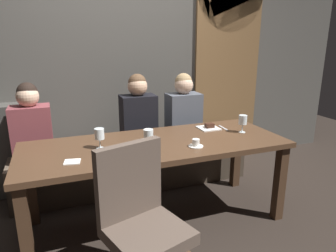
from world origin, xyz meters
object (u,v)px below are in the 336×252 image
wine_glass_near_left (148,135)px  espresso_cup (196,144)px  wine_glass_center_back (243,121)px  dining_table (156,152)px  dessert_plate (209,127)px  diner_redhead (31,125)px  chair_near_side (140,214)px  diner_far_end (183,111)px  wine_glass_end_left (99,135)px  diner_bearded (138,114)px  fork_on_table (223,128)px  banquette_bench (136,167)px

wine_glass_near_left → espresso_cup: bearing=-11.2°
wine_glass_center_back → espresso_cup: bearing=-160.5°
dining_table → dessert_plate: 0.65m
wine_glass_near_left → wine_glass_center_back: 0.96m
diner_redhead → wine_glass_center_back: diner_redhead is taller
chair_near_side → diner_redhead: 1.61m
diner_redhead → dining_table: bearing=-36.3°
chair_near_side → dessert_plate: (0.96, 0.94, 0.20)m
diner_far_end → wine_glass_end_left: (-1.01, -0.67, 0.04)m
diner_bearded → chair_near_side: bearing=-105.3°
diner_redhead → fork_on_table: bearing=-17.7°
espresso_cup → wine_glass_near_left: bearing=168.8°
diner_far_end → wine_glass_center_back: 0.76m
fork_on_table → dessert_plate: bearing=166.8°
diner_far_end → fork_on_table: bearing=-68.9°
diner_bearded → diner_far_end: diner_bearded is taller
wine_glass_center_back → espresso_cup: (-0.57, -0.20, -0.09)m
diner_redhead → wine_glass_center_back: bearing=-22.0°
chair_near_side → diner_bearded: bearing=74.7°
chair_near_side → wine_glass_near_left: 0.70m
wine_glass_near_left → wine_glass_center_back: (0.95, 0.13, -0.00)m
banquette_bench → wine_glass_center_back: 1.26m
diner_redhead → diner_far_end: (1.54, -0.04, 0.01)m
fork_on_table → espresso_cup: bearing=-138.7°
chair_near_side → diner_redhead: size_ratio=1.31×
dining_table → fork_on_table: fork_on_table is taller
dessert_plate → fork_on_table: bearing=-15.7°
wine_glass_end_left → dessert_plate: wine_glass_end_left is taller
banquette_bench → wine_glass_center_back: wine_glass_center_back is taller
diner_redhead → diner_bearded: (1.03, -0.03, 0.02)m
dining_table → dessert_plate: size_ratio=11.58×
wine_glass_center_back → espresso_cup: size_ratio=1.37×
dining_table → wine_glass_near_left: (-0.11, -0.14, 0.20)m
dining_table → banquette_bench: bearing=90.0°
chair_near_side → wine_glass_center_back: size_ratio=5.98×
dining_table → wine_glass_center_back: bearing=-0.5°
diner_bearded → dessert_plate: bearing=-40.5°
dining_table → diner_bearded: size_ratio=2.79×
wine_glass_center_back → banquette_bench: bearing=139.8°
banquette_bench → wine_glass_near_left: bearing=-97.4°
wine_glass_near_left → wine_glass_center_back: same height
banquette_bench → diner_far_end: (0.55, -0.01, 0.59)m
diner_bearded → wine_glass_end_left: bearing=-126.5°
diner_redhead → dessert_plate: diner_redhead is taller
wine_glass_near_left → dessert_plate: bearing=26.0°
banquette_bench → wine_glass_center_back: size_ratio=15.24×
diner_redhead → espresso_cup: size_ratio=6.24×
diner_bearded → fork_on_table: size_ratio=4.64×
wine_glass_near_left → banquette_bench: bearing=82.6°
wine_glass_end_left → chair_near_side: bearing=-81.5°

